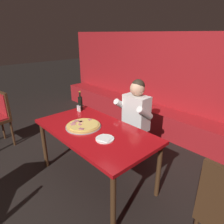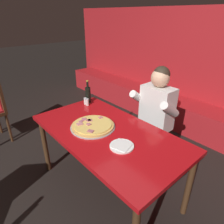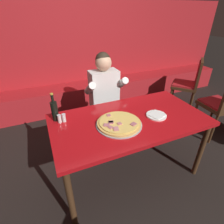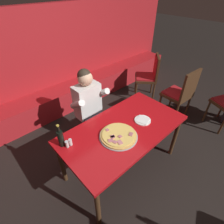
# 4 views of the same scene
# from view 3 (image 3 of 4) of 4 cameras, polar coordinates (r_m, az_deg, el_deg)

# --- Properties ---
(ground_plane) EXTENTS (24.00, 24.00, 0.00)m
(ground_plane) POSITION_cam_3_polar(r_m,az_deg,el_deg) (2.30, 4.75, -18.25)
(ground_plane) COLOR black
(booth_wall_panel) EXTENTS (6.80, 0.16, 1.90)m
(booth_wall_panel) POSITION_cam_3_polar(r_m,az_deg,el_deg) (3.66, -11.28, 17.67)
(booth_wall_panel) COLOR #A3191E
(booth_wall_panel) RESTS_ON ground_plane
(booth_bench) EXTENTS (6.46, 0.48, 0.46)m
(booth_bench) POSITION_cam_3_polar(r_m,az_deg,el_deg) (3.59, -8.94, 5.47)
(booth_bench) COLOR #A3191E
(booth_bench) RESTS_ON ground_plane
(main_dining_table) EXTENTS (1.58, 0.85, 0.76)m
(main_dining_table) POSITION_cam_3_polar(r_m,az_deg,el_deg) (1.84, 5.65, -4.01)
(main_dining_table) COLOR #422816
(main_dining_table) RESTS_ON ground_plane
(pizza) EXTENTS (0.45, 0.45, 0.05)m
(pizza) POSITION_cam_3_polar(r_m,az_deg,el_deg) (1.69, 2.26, -3.67)
(pizza) COLOR #9E9EA3
(pizza) RESTS_ON main_dining_table
(plate_white_paper) EXTENTS (0.21, 0.21, 0.02)m
(plate_white_paper) POSITION_cam_3_polar(r_m,az_deg,el_deg) (1.89, 14.27, -1.03)
(plate_white_paper) COLOR white
(plate_white_paper) RESTS_ON main_dining_table
(beer_bottle) EXTENTS (0.07, 0.07, 0.29)m
(beer_bottle) POSITION_cam_3_polar(r_m,az_deg,el_deg) (1.80, -18.22, 0.51)
(beer_bottle) COLOR black
(beer_bottle) RESTS_ON main_dining_table
(shaker_parmesan) EXTENTS (0.04, 0.04, 0.09)m
(shaker_parmesan) POSITION_cam_3_polar(r_m,az_deg,el_deg) (1.78, -16.75, -2.24)
(shaker_parmesan) COLOR silver
(shaker_parmesan) RESTS_ON main_dining_table
(shaker_red_pepper_flakes) EXTENTS (0.04, 0.04, 0.09)m
(shaker_red_pepper_flakes) POSITION_cam_3_polar(r_m,az_deg,el_deg) (1.79, -15.41, -1.96)
(shaker_red_pepper_flakes) COLOR silver
(shaker_red_pepper_flakes) RESTS_ON main_dining_table
(diner_seated_blue_shirt) EXTENTS (0.53, 0.53, 1.27)m
(diner_seated_blue_shirt) POSITION_cam_3_polar(r_m,az_deg,el_deg) (2.37, -1.85, 5.01)
(diner_seated_blue_shirt) COLOR black
(diner_seated_blue_shirt) RESTS_ON ground_plane
(dining_chair_by_booth) EXTENTS (0.62, 0.62, 0.98)m
(dining_chair_by_booth) POSITION_cam_3_polar(r_m,az_deg,el_deg) (3.59, 24.04, 9.05)
(dining_chair_by_booth) COLOR #422816
(dining_chair_by_booth) RESTS_ON ground_plane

